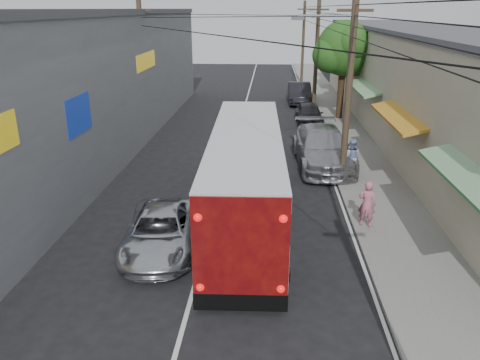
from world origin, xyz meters
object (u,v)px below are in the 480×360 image
object	(u,v)px
pedestrian_far	(351,158)
coach_bus	(246,176)
parked_suv	(323,147)
parked_car_mid	(309,114)
parked_car_far	(299,93)
pedestrian_near	(367,204)
jeepney	(160,231)

from	to	relation	value
pedestrian_far	coach_bus	bearing A→B (deg)	60.71
pedestrian_far	parked_suv	bearing A→B (deg)	-45.70
parked_car_mid	parked_car_far	world-z (taller)	parked_car_far
parked_car_far	pedestrian_far	world-z (taller)	pedestrian_far
parked_suv	pedestrian_near	xyz separation A→B (m)	(0.80, -7.04, 0.03)
pedestrian_far	pedestrian_near	bearing A→B (deg)	101.48
jeepney	parked_suv	xyz separation A→B (m)	(6.00, 8.98, 0.27)
parked_car_mid	pedestrian_far	bearing A→B (deg)	-85.85
coach_bus	pedestrian_near	size ratio (longest dim) A/B	6.98
jeepney	parked_car_mid	size ratio (longest dim) A/B	1.12
coach_bus	jeepney	xyz separation A→B (m)	(-2.60, -2.44, -1.07)
parked_suv	pedestrian_far	bearing A→B (deg)	-63.13
parked_suv	pedestrian_far	xyz separation A→B (m)	(1.07, -1.87, 0.08)
coach_bus	parked_suv	xyz separation A→B (m)	(3.40, 6.54, -0.79)
jeepney	parked_car_far	size ratio (longest dim) A/B	0.93
parked_car_far	pedestrian_near	distance (m)	23.19
parked_car_mid	pedestrian_far	world-z (taller)	pedestrian_far
jeepney	parked_car_mid	xyz separation A→B (m)	(6.00, 17.63, 0.06)
jeepney	parked_car_far	bearing A→B (deg)	71.85
pedestrian_far	jeepney	bearing A→B (deg)	59.64
parked_car_far	pedestrian_near	size ratio (longest dim) A/B	3.01
coach_bus	jeepney	distance (m)	3.72
parked_suv	pedestrian_near	bearing A→B (deg)	-86.49
jeepney	pedestrian_near	xyz separation A→B (m)	(6.80, 1.94, 0.30)
pedestrian_near	pedestrian_far	size ratio (longest dim) A/B	0.94
parked_car_far	parked_car_mid	bearing A→B (deg)	-88.89
coach_bus	pedestrian_near	bearing A→B (deg)	-8.48
jeepney	parked_car_mid	world-z (taller)	parked_car_mid
parked_car_mid	parked_suv	bearing A→B (deg)	-91.66
coach_bus	parked_car_far	bearing A→B (deg)	80.40
coach_bus	parked_suv	distance (m)	7.41
pedestrian_near	pedestrian_far	distance (m)	5.18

